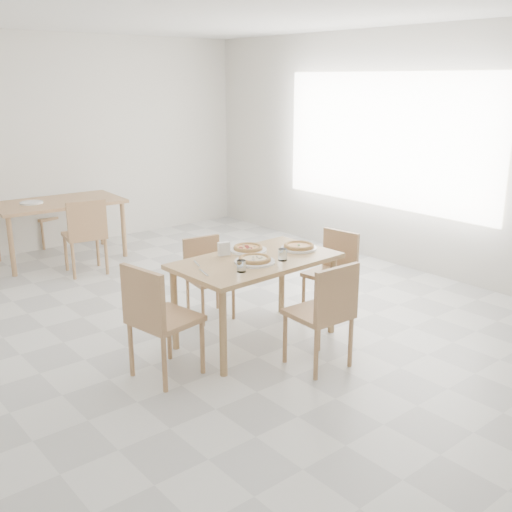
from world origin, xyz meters
TOP-DOWN VIEW (x-y plane):
  - room at (2.98, 0.30)m, footprint 7.28×7.00m
  - main_table at (0.21, -0.60)m, footprint 1.42×0.84m
  - chair_south at (0.28, -1.36)m, footprint 0.45×0.45m
  - chair_north at (0.22, 0.16)m, footprint 0.43×0.43m
  - chair_west at (-0.81, -0.66)m, footprint 0.52×0.52m
  - chair_east at (1.22, -0.57)m, footprint 0.45×0.45m
  - plate_margherita at (0.69, -0.62)m, footprint 0.32×0.32m
  - plate_mushroom at (0.13, -0.68)m, footprint 0.34×0.34m
  - plate_pepperoni at (0.31, -0.37)m, footprint 0.33×0.33m
  - pizza_margherita at (0.69, -0.62)m, footprint 0.36×0.36m
  - pizza_mushroom at (0.13, -0.68)m, footprint 0.32×0.32m
  - pizza_pepperoni at (0.31, -0.37)m, footprint 0.28×0.28m
  - tumbler_a at (-0.11, -0.80)m, footprint 0.07×0.07m
  - tumbler_b at (0.35, -0.78)m, footprint 0.08×0.08m
  - napkin_holder at (0.04, -0.37)m, footprint 0.12×0.08m
  - fork_a at (-0.36, -0.64)m, footprint 0.07×0.19m
  - fork_b at (-0.26, -0.40)m, footprint 0.07×0.17m
  - second_table at (-0.11, 2.90)m, footprint 1.58×0.97m
  - chair_back_s at (-0.12, 2.09)m, footprint 0.52×0.52m
  - chair_back_n at (-0.03, 3.74)m, footprint 0.47×0.47m
  - plate_empty at (-0.41, 2.97)m, footprint 0.28×0.28m

SIDE VIEW (x-z plane):
  - chair_north at x=0.22m, z-range 0.06..0.83m
  - chair_back_n at x=-0.03m, z-range 0.06..0.85m
  - chair_east at x=1.22m, z-range 0.06..0.87m
  - chair_south at x=0.28m, z-range 0.07..0.94m
  - chair_back_s at x=-0.12m, z-range 0.07..0.97m
  - chair_west at x=-0.81m, z-range 0.07..0.99m
  - main_table at x=0.21m, z-range 0.28..1.03m
  - second_table at x=-0.11m, z-range 0.29..1.04m
  - fork_a at x=-0.36m, z-range 0.75..0.76m
  - fork_b at x=-0.26m, z-range 0.75..0.76m
  - plate_margherita at x=0.69m, z-range 0.75..0.77m
  - plate_mushroom at x=0.13m, z-range 0.75..0.77m
  - plate_pepperoni at x=0.31m, z-range 0.75..0.77m
  - plate_empty at x=-0.41m, z-range 0.75..0.77m
  - pizza_margherita at x=0.69m, z-range 0.76..0.80m
  - pizza_mushroom at x=0.13m, z-range 0.76..0.80m
  - pizza_pepperoni at x=0.31m, z-range 0.77..0.80m
  - tumbler_a at x=-0.11m, z-range 0.75..0.84m
  - tumbler_b at x=0.35m, z-range 0.75..0.85m
  - napkin_holder at x=0.04m, z-range 0.75..0.87m
  - room at x=2.98m, z-range -2.00..5.00m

